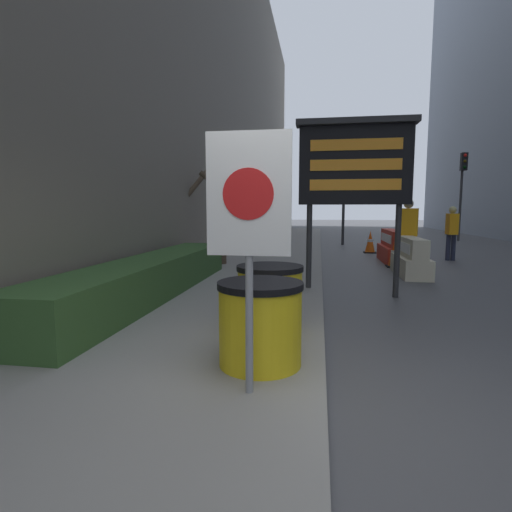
# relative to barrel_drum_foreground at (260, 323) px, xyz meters

# --- Properties ---
(ground_plane) EXTENTS (120.00, 120.00, 0.00)m
(ground_plane) POSITION_rel_barrel_drum_foreground_xyz_m (0.59, -0.82, -0.51)
(ground_plane) COLOR #474749
(sidewalk_left) EXTENTS (3.42, 56.00, 0.13)m
(sidewalk_left) POSITION_rel_barrel_drum_foreground_xyz_m (-1.11, -0.82, -0.45)
(sidewalk_left) COLOR gray
(sidewalk_left) RESTS_ON ground_plane
(building_left_facade) EXTENTS (0.40, 50.40, 14.57)m
(building_left_facade) POSITION_rel_barrel_drum_foreground_xyz_m (-3.02, 8.98, 6.77)
(building_left_facade) COLOR gray
(building_left_facade) RESTS_ON ground_plane
(hedge_strip) EXTENTS (0.90, 6.11, 0.62)m
(hedge_strip) POSITION_rel_barrel_drum_foreground_xyz_m (-2.22, 2.66, -0.08)
(hedge_strip) COLOR #335628
(hedge_strip) RESTS_ON sidewalk_left
(bare_tree) EXTENTS (1.78, 1.81, 3.06)m
(bare_tree) POSITION_rel_barrel_drum_foreground_xyz_m (-1.99, 6.79, 1.17)
(bare_tree) COLOR #4C3D2D
(bare_tree) RESTS_ON sidewalk_left
(barrel_drum_foreground) EXTENTS (0.78, 0.78, 0.77)m
(barrel_drum_foreground) POSITION_rel_barrel_drum_foreground_xyz_m (0.00, 0.00, 0.00)
(barrel_drum_foreground) COLOR yellow
(barrel_drum_foreground) RESTS_ON sidewalk_left
(barrel_drum_middle) EXTENTS (0.78, 0.78, 0.77)m
(barrel_drum_middle) POSITION_rel_barrel_drum_foreground_xyz_m (-0.04, 1.06, 0.00)
(barrel_drum_middle) COLOR yellow
(barrel_drum_middle) RESTS_ON sidewalk_left
(warning_sign) EXTENTS (0.63, 0.08, 1.98)m
(warning_sign) POSITION_rel_barrel_drum_foreground_xyz_m (-0.00, -0.59, 1.00)
(warning_sign) COLOR gray
(warning_sign) RESTS_ON sidewalk_left
(message_board) EXTENTS (2.04, 0.36, 3.08)m
(message_board) POSITION_rel_barrel_drum_foreground_xyz_m (1.11, 3.74, 1.79)
(message_board) COLOR #28282B
(message_board) RESTS_ON ground_plane
(jersey_barrier_cream) EXTENTS (0.60, 1.87, 0.89)m
(jersey_barrier_cream) POSITION_rel_barrel_drum_foreground_xyz_m (2.66, 6.27, -0.12)
(jersey_barrier_cream) COLOR beige
(jersey_barrier_cream) RESTS_ON ground_plane
(jersey_barrier_red_striped) EXTENTS (0.59, 2.09, 0.95)m
(jersey_barrier_red_striped) POSITION_rel_barrel_drum_foreground_xyz_m (2.66, 8.72, -0.10)
(jersey_barrier_red_striped) COLOR red
(jersey_barrier_red_striped) RESTS_ON ground_plane
(traffic_cone_near) EXTENTS (0.40, 0.40, 0.71)m
(traffic_cone_near) POSITION_rel_barrel_drum_foreground_xyz_m (2.53, 7.60, -0.16)
(traffic_cone_near) COLOR black
(traffic_cone_near) RESTS_ON ground_plane
(traffic_cone_mid) EXTENTS (0.44, 0.44, 0.78)m
(traffic_cone_mid) POSITION_rel_barrel_drum_foreground_xyz_m (2.33, 11.21, -0.13)
(traffic_cone_mid) COLOR black
(traffic_cone_mid) RESTS_ON ground_plane
(traffic_light_near_curb) EXTENTS (0.28, 0.44, 4.11)m
(traffic_light_near_curb) POSITION_rel_barrel_drum_foreground_xyz_m (1.55, 14.39, 2.46)
(traffic_light_near_curb) COLOR #2D2D30
(traffic_light_near_curb) RESTS_ON ground_plane
(traffic_light_far_side) EXTENTS (0.28, 0.45, 4.27)m
(traffic_light_far_side) POSITION_rel_barrel_drum_foreground_xyz_m (7.35, 17.49, 2.57)
(traffic_light_far_side) COLOR #2D2D30
(traffic_light_far_side) RESTS_ON ground_plane
(pedestrian_worker) EXTENTS (0.28, 0.43, 1.64)m
(pedestrian_worker) POSITION_rel_barrel_drum_foreground_xyz_m (4.49, 9.38, 0.46)
(pedestrian_worker) COLOR #23283D
(pedestrian_worker) RESTS_ON ground_plane
(pedestrian_passerby) EXTENTS (0.54, 0.41, 1.82)m
(pedestrian_passerby) POSITION_rel_barrel_drum_foreground_xyz_m (2.74, 7.17, 0.56)
(pedestrian_passerby) COLOR #514C42
(pedestrian_passerby) RESTS_ON ground_plane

